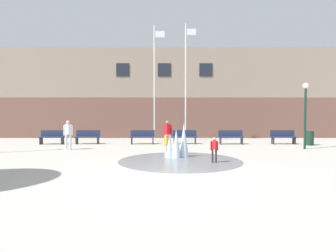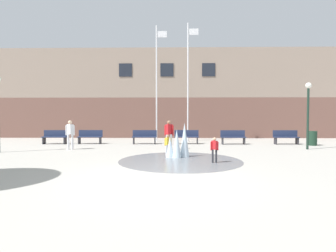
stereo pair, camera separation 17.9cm
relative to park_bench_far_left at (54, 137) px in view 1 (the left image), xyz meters
name	(u,v)px [view 1 (the left image)]	position (x,y,z in m)	size (l,w,h in m)	color
ground_plane	(159,179)	(7.29, -9.71, -0.48)	(100.00, 100.00, 0.00)	#B2ADA3
library_building	(166,96)	(7.29, 8.08, 3.34)	(36.00, 6.05, 7.64)	brown
splash_fountain	(180,146)	(8.07, -5.83, 0.02)	(5.00, 5.00, 1.52)	gray
park_bench_far_left	(54,137)	(0.00, 0.00, 0.00)	(1.60, 0.44, 0.91)	#28282D
park_bench_left_of_flagpoles	(89,137)	(2.28, 0.15, 0.00)	(1.60, 0.44, 0.91)	#28282D
park_bench_center	(144,137)	(5.91, 0.12, 0.00)	(1.60, 0.44, 0.91)	#28282D
park_bench_under_right_flagpole	(186,137)	(8.70, 0.21, 0.00)	(1.60, 0.44, 0.91)	#28282D
park_bench_near_trashcan	(232,137)	(11.72, 0.01, 0.00)	(1.60, 0.44, 0.91)	#28282D
park_bench_far_right	(285,137)	(15.17, 0.07, 0.00)	(1.60, 0.44, 0.91)	#28282D
adult_watching	(70,133)	(2.18, -2.94, 0.45)	(0.50, 0.36, 1.59)	silver
teen_by_trashcan	(169,133)	(7.58, -2.97, 0.45)	(0.50, 0.38, 1.59)	silver
child_running	(216,148)	(9.39, -6.99, 0.10)	(0.31, 0.24, 0.99)	#28282D
child_in_fountain	(169,144)	(7.56, -5.39, 0.10)	(0.31, 0.23, 0.99)	silver
flagpole_left	(156,80)	(6.63, 2.00, 3.97)	(0.80, 0.10, 8.39)	silver
flagpole_right	(187,79)	(8.91, 2.00, 4.05)	(0.80, 0.10, 8.56)	silver
lamp_post_right_lane	(307,106)	(15.18, -2.65, 1.93)	(0.32, 0.32, 3.66)	#192D23
trash_can	(311,138)	(16.50, -0.62, -0.03)	(0.56, 0.56, 0.90)	#193323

